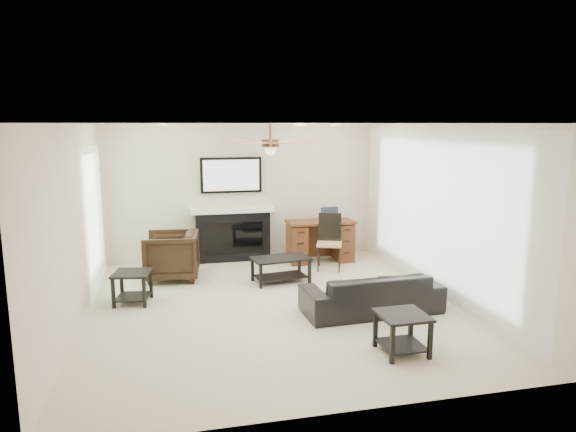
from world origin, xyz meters
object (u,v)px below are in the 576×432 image
fireplace_unit (233,210)px  desk (320,241)px  sofa (372,293)px  coffee_table (281,270)px  armchair (172,256)px

fireplace_unit → desk: bearing=-15.0°
sofa → coffee_table: (-0.90, 1.60, -0.07)m
fireplace_unit → sofa: bearing=-64.3°
desk → sofa: bearing=-91.5°
armchair → coffee_table: bearing=78.2°
sofa → armchair: size_ratio=2.16×
sofa → coffee_table: sofa is taller
coffee_table → fireplace_unit: fireplace_unit is taller
armchair → coffee_table: (1.70, -0.55, -0.19)m
armchair → coffee_table: 1.80m
armchair → fireplace_unit: fireplace_unit is taller
coffee_table → fireplace_unit: size_ratio=0.47×
sofa → fireplace_unit: 3.49m
sofa → armchair: 3.38m
coffee_table → armchair: bearing=153.5°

